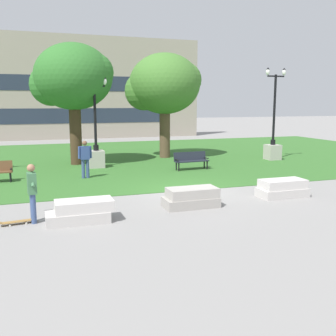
# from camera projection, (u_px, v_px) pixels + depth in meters

# --- Properties ---
(ground_plane) EXTENTS (140.00, 140.00, 0.00)m
(ground_plane) POSITION_uv_depth(u_px,v_px,m) (186.00, 191.00, 15.40)
(ground_plane) COLOR gray
(grass_lawn) EXTENTS (40.00, 20.00, 0.02)m
(grass_lawn) POSITION_uv_depth(u_px,v_px,m) (129.00, 157.00, 24.75)
(grass_lawn) COLOR #336628
(grass_lawn) RESTS_ON ground
(concrete_block_center) EXTENTS (1.93, 0.90, 0.64)m
(concrete_block_center) POSITION_uv_depth(u_px,v_px,m) (81.00, 212.00, 11.37)
(concrete_block_center) COLOR #BCB7B2
(concrete_block_center) RESTS_ON ground
(concrete_block_left) EXTENTS (1.80, 0.90, 0.64)m
(concrete_block_left) POSITION_uv_depth(u_px,v_px,m) (191.00, 198.00, 13.01)
(concrete_block_left) COLOR #9E9991
(concrete_block_left) RESTS_ON ground
(concrete_block_right) EXTENTS (1.80, 0.90, 0.64)m
(concrete_block_right) POSITION_uv_depth(u_px,v_px,m) (282.00, 188.00, 14.43)
(concrete_block_right) COLOR #BCB7B2
(concrete_block_right) RESTS_ON ground
(person_skateboarder) EXTENTS (0.27, 0.59, 1.71)m
(person_skateboarder) POSITION_uv_depth(u_px,v_px,m) (32.00, 190.00, 11.19)
(person_skateboarder) COLOR #384C7A
(person_skateboarder) RESTS_ON ground
(skateboard) EXTENTS (1.04, 0.35, 0.14)m
(skateboard) POSITION_uv_depth(u_px,v_px,m) (18.00, 221.00, 11.16)
(skateboard) COLOR olive
(skateboard) RESTS_ON ground
(park_bench_near_left) EXTENTS (1.83, 0.64, 0.90)m
(park_bench_near_left) POSITION_uv_depth(u_px,v_px,m) (191.00, 159.00, 20.18)
(park_bench_near_left) COLOR #1E232D
(park_bench_near_left) RESTS_ON grass_lawn
(lamp_post_left) EXTENTS (1.32, 0.80, 4.75)m
(lamp_post_left) POSITION_uv_depth(u_px,v_px,m) (96.00, 149.00, 20.75)
(lamp_post_left) COLOR #ADA89E
(lamp_post_left) RESTS_ON grass_lawn
(lamp_post_right) EXTENTS (1.32, 0.80, 5.43)m
(lamp_post_right) POSITION_uv_depth(u_px,v_px,m) (273.00, 142.00, 23.60)
(lamp_post_right) COLOR #ADA89E
(lamp_post_right) RESTS_ON grass_lawn
(tree_far_right) EXTENTS (4.56, 4.34, 6.39)m
(tree_far_right) POSITION_uv_depth(u_px,v_px,m) (164.00, 85.00, 24.01)
(tree_far_right) COLOR brown
(tree_far_right) RESTS_ON grass_lawn
(tree_near_left) EXTENTS (4.42, 4.21, 6.58)m
(tree_near_left) POSITION_uv_depth(u_px,v_px,m) (73.00, 78.00, 21.22)
(tree_near_left) COLOR #42301E
(tree_near_left) RESTS_ON grass_lawn
(person_bystander_near_lawn) EXTENTS (0.64, 0.28, 1.71)m
(person_bystander_near_lawn) POSITION_uv_depth(u_px,v_px,m) (85.00, 157.00, 17.78)
(person_bystander_near_lawn) COLOR #384C7A
(person_bystander_near_lawn) RESTS_ON grass_lawn
(building_facade_distant) EXTENTS (26.40, 1.03, 9.62)m
(building_facade_distant) POSITION_uv_depth(u_px,v_px,m) (65.00, 88.00, 36.66)
(building_facade_distant) COLOR gray
(building_facade_distant) RESTS_ON ground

